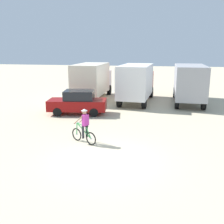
# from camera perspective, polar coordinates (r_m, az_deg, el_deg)

# --- Properties ---
(ground_plane) EXTENTS (120.00, 120.00, 0.00)m
(ground_plane) POSITION_cam_1_polar(r_m,az_deg,el_deg) (11.77, -1.27, -10.20)
(ground_plane) COLOR beige
(box_truck_cream_rv) EXTENTS (2.45, 6.77, 3.35)m
(box_truck_cream_rv) POSITION_cam_1_polar(r_m,az_deg,el_deg) (24.80, -4.24, 7.05)
(box_truck_cream_rv) COLOR beige
(box_truck_cream_rv) RESTS_ON ground
(box_truck_avon_van) EXTENTS (2.85, 6.90, 3.35)m
(box_truck_avon_van) POSITION_cam_1_polar(r_m,az_deg,el_deg) (23.41, 5.37, 6.62)
(box_truck_avon_van) COLOR white
(box_truck_avon_van) RESTS_ON ground
(box_truck_grey_hauler) EXTENTS (2.47, 6.78, 3.35)m
(box_truck_grey_hauler) POSITION_cam_1_polar(r_m,az_deg,el_deg) (23.75, 16.37, 6.23)
(box_truck_grey_hauler) COLOR #9E9EA3
(box_truck_grey_hauler) RESTS_ON ground
(sedan_parked) EXTENTS (4.40, 2.31, 1.76)m
(sedan_parked) POSITION_cam_1_polar(r_m,az_deg,el_deg) (19.42, -7.42, 2.11)
(sedan_parked) COLOR maroon
(sedan_parked) RESTS_ON ground
(cyclist_orange_shirt) EXTENTS (1.53, 0.93, 1.82)m
(cyclist_orange_shirt) POSITION_cam_1_polar(r_m,az_deg,el_deg) (13.44, -6.05, -3.32)
(cyclist_orange_shirt) COLOR black
(cyclist_orange_shirt) RESTS_ON ground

